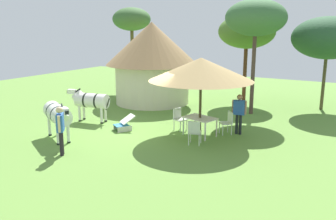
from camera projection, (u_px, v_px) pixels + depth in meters
ground_plane at (151, 134)px, 14.26m from camera, size 36.00×36.00×0.00m
thatched_hut at (152, 59)px, 19.53m from camera, size 5.01×5.01×4.40m
shade_umbrella at (201, 69)px, 13.45m from camera, size 3.97×3.97×3.03m
patio_dining_table at (200, 120)px, 13.90m from camera, size 1.39×1.09×0.74m
patio_chair_near_hut at (228, 121)px, 14.18m from camera, size 0.61×0.61×0.90m
patio_chair_east_end at (179, 118)px, 14.74m from camera, size 0.53×0.54×0.90m
patio_chair_west_end at (194, 131)px, 12.85m from camera, size 0.54×0.52×0.90m
guest_beside_umbrella at (239, 110)px, 14.05m from camera, size 0.57×0.24×1.60m
standing_watcher at (60, 126)px, 11.75m from camera, size 0.44×0.48×1.64m
striped_lounge_chair at (124, 124)px, 14.76m from camera, size 0.88×0.97×0.62m
zebra_nearest_camera at (58, 114)px, 13.36m from camera, size 2.13×1.42×1.52m
zebra_by_umbrella at (91, 101)px, 15.97m from camera, size 2.14×0.88×1.48m
acacia_tree_behind_hut at (256, 18)px, 16.54m from camera, size 2.82×2.82×5.40m
acacia_tree_right_background at (328, 38)px, 17.69m from camera, size 3.49×3.49×4.65m
acacia_tree_left_background at (132, 20)px, 23.43m from camera, size 2.49×2.49×5.35m
acacia_tree_far_lawn at (247, 32)px, 19.63m from camera, size 3.11×3.11×4.82m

